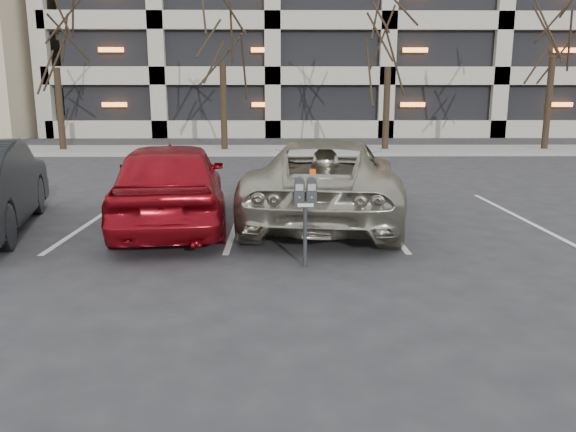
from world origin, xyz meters
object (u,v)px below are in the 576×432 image
tree_a (52,14)px  tree_c (390,13)px  suv_silver (326,180)px  parking_meter (305,200)px  car_red (171,183)px  tree_b (221,6)px

tree_a → tree_c: bearing=0.0°
tree_a → suv_silver: (10.32, -13.81, -4.90)m
parking_meter → car_red: car_red is taller
tree_b → tree_c: (7.00, 0.00, -0.26)m
tree_b → car_red: 15.31m
tree_a → parking_meter: 20.09m
parking_meter → car_red: bearing=132.9°
tree_c → tree_a: bearing=180.0°
tree_b → parking_meter: bearing=-80.6°
tree_c → parking_meter: bearing=-104.0°
tree_c → parking_meter: size_ratio=6.36×
tree_b → car_red: tree_b is taller
tree_b → suv_silver: (3.32, -13.81, -5.21)m
parking_meter → tree_b: bearing=99.1°
parking_meter → suv_silver: suv_silver is taller
tree_b → parking_meter: tree_b is taller
parking_meter → car_red: 3.42m
tree_a → car_red: tree_a is taller
parking_meter → car_red: (-2.34, 2.50, -0.14)m
tree_c → suv_silver: (-3.68, -13.81, -4.95)m
tree_a → parking_meter: size_ratio=6.30×
tree_b → suv_silver: bearing=-76.5°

